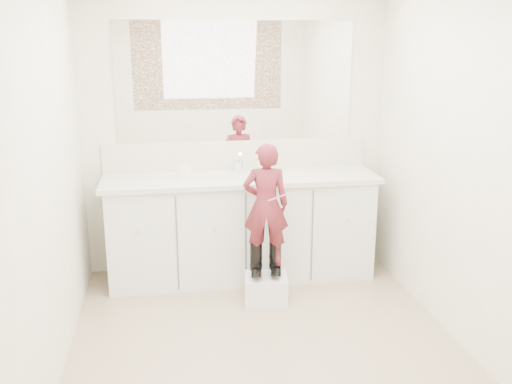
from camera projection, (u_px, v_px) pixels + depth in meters
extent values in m
plane|color=#8B715B|center=(267.00, 348.00, 3.80)|extent=(3.00, 3.00, 0.00)
plane|color=beige|center=(236.00, 134.00, 4.91)|extent=(2.60, 0.00, 2.60)
plane|color=beige|center=(342.00, 268.00, 2.06)|extent=(2.60, 0.00, 2.60)
plane|color=beige|center=(46.00, 182.00, 3.28)|extent=(0.00, 3.00, 3.00)
plane|color=beige|center=(465.00, 166.00, 3.69)|extent=(0.00, 3.00, 3.00)
cube|color=silver|center=(241.00, 229.00, 4.86)|extent=(2.20, 0.55, 0.85)
cube|color=beige|center=(241.00, 179.00, 4.72)|extent=(2.28, 0.58, 0.04)
cube|color=beige|center=(237.00, 155.00, 4.95)|extent=(2.28, 0.03, 0.25)
cube|color=white|center=(236.00, 82.00, 4.79)|extent=(2.00, 0.02, 1.00)
cube|color=#472819|center=(347.00, 145.00, 1.95)|extent=(2.00, 0.01, 1.20)
cylinder|color=silver|center=(238.00, 166.00, 4.86)|extent=(0.08, 0.08, 0.10)
imported|color=beige|center=(275.00, 167.00, 4.82)|extent=(0.12, 0.12, 0.10)
imported|color=white|center=(185.00, 168.00, 4.63)|extent=(0.10, 0.10, 0.17)
cube|color=silver|center=(266.00, 289.00, 4.45)|extent=(0.36, 0.31, 0.21)
imported|color=#9C303C|center=(266.00, 205.00, 4.29)|extent=(0.37, 0.27, 0.95)
cylinder|color=#E65988|center=(277.00, 198.00, 4.21)|extent=(0.14, 0.03, 0.06)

